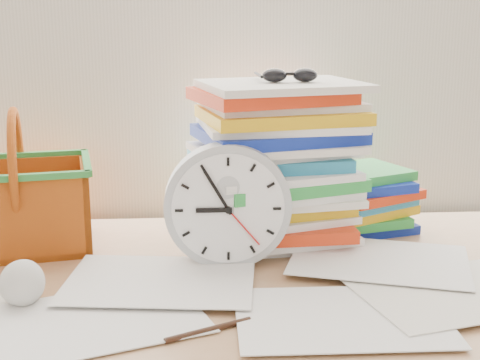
{
  "coord_description": "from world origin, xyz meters",
  "views": [
    {
      "loc": [
        -0.03,
        0.45,
        1.21
      ],
      "look_at": [
        0.05,
        1.6,
        0.93
      ],
      "focal_mm": 50.0,
      "sensor_mm": 36.0,
      "label": 1
    }
  ],
  "objects_px": {
    "paper_stack": "(274,163)",
    "basket": "(18,181)",
    "desk": "(212,311)",
    "clock": "(228,205)",
    "book_stack": "(365,200)"
  },
  "relations": [
    {
      "from": "paper_stack",
      "to": "basket",
      "type": "xyz_separation_m",
      "value": [
        -0.52,
        -0.01,
        -0.03
      ]
    },
    {
      "from": "desk",
      "to": "paper_stack",
      "type": "bearing_deg",
      "value": 53.21
    },
    {
      "from": "clock",
      "to": "basket",
      "type": "relative_size",
      "value": 0.84
    },
    {
      "from": "clock",
      "to": "basket",
      "type": "bearing_deg",
      "value": 162.6
    },
    {
      "from": "desk",
      "to": "basket",
      "type": "distance_m",
      "value": 0.47
    },
    {
      "from": "book_stack",
      "to": "basket",
      "type": "xyz_separation_m",
      "value": [
        -0.72,
        -0.06,
        0.07
      ]
    },
    {
      "from": "desk",
      "to": "paper_stack",
      "type": "height_order",
      "value": "paper_stack"
    },
    {
      "from": "desk",
      "to": "paper_stack",
      "type": "xyz_separation_m",
      "value": [
        0.14,
        0.18,
        0.24
      ]
    },
    {
      "from": "paper_stack",
      "to": "clock",
      "type": "height_order",
      "value": "paper_stack"
    },
    {
      "from": "book_stack",
      "to": "paper_stack",
      "type": "bearing_deg",
      "value": -167.73
    },
    {
      "from": "paper_stack",
      "to": "book_stack",
      "type": "xyz_separation_m",
      "value": [
        0.21,
        0.05,
        -0.1
      ]
    },
    {
      "from": "clock",
      "to": "book_stack",
      "type": "relative_size",
      "value": 0.99
    },
    {
      "from": "clock",
      "to": "book_stack",
      "type": "xyz_separation_m",
      "value": [
        0.31,
        0.19,
        -0.05
      ]
    },
    {
      "from": "book_stack",
      "to": "basket",
      "type": "height_order",
      "value": "basket"
    },
    {
      "from": "paper_stack",
      "to": "clock",
      "type": "xyz_separation_m",
      "value": [
        -0.1,
        -0.14,
        -0.05
      ]
    }
  ]
}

